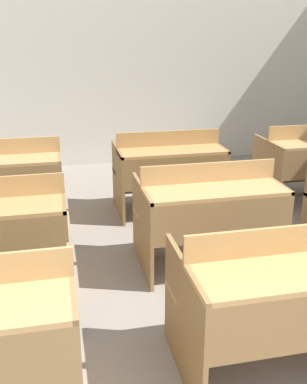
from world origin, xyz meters
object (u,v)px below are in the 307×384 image
at_px(bench_third_center, 169,169).
at_px(bench_front_center, 281,296).
at_px(bench_second_center, 209,212).
at_px(bench_third_left, 5,179).

bearing_deg(bench_third_center, bench_front_center, -89.92).
bearing_deg(bench_second_center, bench_front_center, -90.68).
height_order(bench_second_center, bench_third_center, same).
xyz_separation_m(bench_second_center, bench_third_left, (-1.73, 1.26, 0.00)).
distance_m(bench_front_center, bench_second_center, 1.29).
relative_size(bench_second_center, bench_third_center, 1.00).
xyz_separation_m(bench_front_center, bench_third_left, (-1.72, 2.55, 0.00)).
xyz_separation_m(bench_third_left, bench_third_center, (1.71, 0.01, 0.00)).
height_order(bench_front_center, bench_third_left, same).
bearing_deg(bench_front_center, bench_third_left, 123.94).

